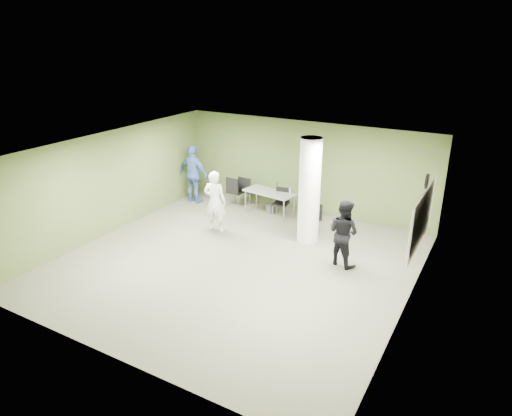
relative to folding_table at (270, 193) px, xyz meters
The scene contains 17 objects.
floor 3.30m from the folding_table, 76.82° to the right, with size 8.00×8.00×0.00m, color #525140.
ceiling 3.85m from the folding_table, 76.82° to the right, with size 8.00×8.00×0.00m, color white.
wall_back 1.33m from the folding_table, 49.58° to the left, with size 8.00×0.02×2.80m, color #4B602D.
wall_left 4.58m from the folding_table, 136.15° to the right, with size 0.02×8.00×2.80m, color #4B602D.
wall_right_cream 5.72m from the folding_table, 33.53° to the right, with size 0.02×8.00×2.80m, color beige.
column 2.19m from the folding_table, 33.25° to the right, with size 0.56×0.56×2.80m, color silver.
whiteboard 5.11m from the folding_table, 22.59° to the right, with size 0.05×2.30×1.30m.
wall_clock 5.31m from the folding_table, 22.58° to the right, with size 0.06×0.32×0.32m.
folding_table is the anchor object (origin of this frame).
wastebasket 0.58m from the folding_table, 117.79° to the left, with size 0.26×0.26×0.30m, color #4C4C4C.
chair_back_left 1.33m from the folding_table, behind, with size 0.51×0.51×0.97m.
chair_back_right 1.12m from the folding_table, 159.71° to the left, with size 0.51×0.51×0.95m.
chair_table_left 0.41m from the folding_table, ahead, with size 0.49×0.49×0.89m.
chair_table_right 1.78m from the folding_table, 19.58° to the right, with size 0.57×0.57×0.86m.
woman_white 1.97m from the folding_table, 113.22° to the right, with size 0.64×0.42×1.74m, color white.
man_black 3.56m from the folding_table, 33.24° to the right, with size 0.79×0.62×1.63m, color black.
man_blue 2.69m from the folding_table, behind, with size 1.12×0.47×1.92m, color #3F639C.
Camera 1 is at (5.25, -8.37, 5.23)m, focal length 32.00 mm.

